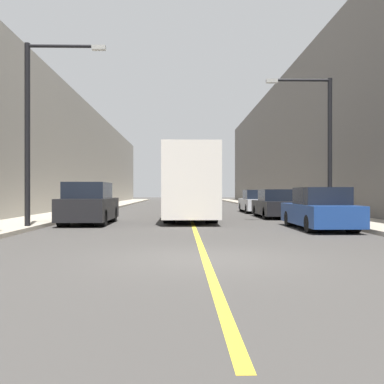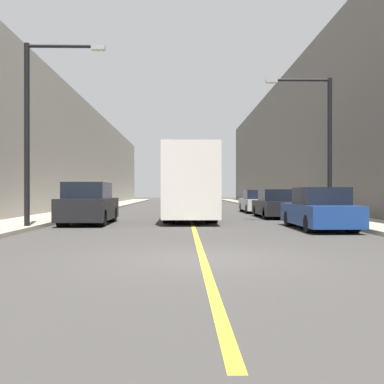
{
  "view_description": "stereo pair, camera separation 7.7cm",
  "coord_description": "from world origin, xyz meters",
  "px_view_note": "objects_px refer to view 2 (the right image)",
  "views": [
    {
      "loc": [
        -0.5,
        -9.41,
        1.41
      ],
      "look_at": [
        0.07,
        14.44,
        1.38
      ],
      "focal_mm": 42.0,
      "sensor_mm": 36.0,
      "label": 1
    },
    {
      "loc": [
        -0.42,
        -9.42,
        1.41
      ],
      "look_at": [
        0.07,
        14.44,
        1.38
      ],
      "focal_mm": 42.0,
      "sensor_mm": 36.0,
      "label": 2
    }
  ],
  "objects_px": {
    "bus": "(189,183)",
    "car_right_near": "(319,210)",
    "car_right_mid": "(276,205)",
    "street_lamp_right": "(323,136)",
    "car_right_far": "(257,202)",
    "street_lamp_left": "(35,119)",
    "parked_suv_left": "(89,205)"
  },
  "relations": [
    {
      "from": "bus",
      "to": "car_right_near",
      "type": "height_order",
      "value": "bus"
    },
    {
      "from": "car_right_far",
      "to": "street_lamp_left",
      "type": "bearing_deg",
      "value": -127.89
    },
    {
      "from": "bus",
      "to": "car_right_mid",
      "type": "relative_size",
      "value": 2.49
    },
    {
      "from": "car_right_far",
      "to": "street_lamp_left",
      "type": "height_order",
      "value": "street_lamp_left"
    },
    {
      "from": "parked_suv_left",
      "to": "car_right_near",
      "type": "height_order",
      "value": "parked_suv_left"
    },
    {
      "from": "bus",
      "to": "parked_suv_left",
      "type": "relative_size",
      "value": 2.63
    },
    {
      "from": "car_right_mid",
      "to": "street_lamp_right",
      "type": "distance_m",
      "value": 5.32
    },
    {
      "from": "bus",
      "to": "car_right_near",
      "type": "relative_size",
      "value": 2.46
    },
    {
      "from": "car_right_near",
      "to": "street_lamp_right",
      "type": "bearing_deg",
      "value": 70.55
    },
    {
      "from": "car_right_near",
      "to": "street_lamp_right",
      "type": "xyz_separation_m",
      "value": [
        1.17,
        3.3,
        3.17
      ]
    },
    {
      "from": "car_right_far",
      "to": "street_lamp_left",
      "type": "distance_m",
      "value": 17.25
    },
    {
      "from": "street_lamp_right",
      "to": "street_lamp_left",
      "type": "bearing_deg",
      "value": -164.16
    },
    {
      "from": "parked_suv_left",
      "to": "street_lamp_left",
      "type": "xyz_separation_m",
      "value": [
        -1.35,
        -2.85,
        3.23
      ]
    },
    {
      "from": "car_right_far",
      "to": "street_lamp_left",
      "type": "relative_size",
      "value": 0.71
    },
    {
      "from": "street_lamp_left",
      "to": "bus",
      "type": "bearing_deg",
      "value": 50.74
    },
    {
      "from": "bus",
      "to": "street_lamp_right",
      "type": "relative_size",
      "value": 1.86
    },
    {
      "from": "parked_suv_left",
      "to": "street_lamp_left",
      "type": "height_order",
      "value": "street_lamp_left"
    },
    {
      "from": "street_lamp_left",
      "to": "street_lamp_right",
      "type": "height_order",
      "value": "street_lamp_left"
    },
    {
      "from": "car_right_near",
      "to": "car_right_mid",
      "type": "distance_m",
      "value": 7.38
    },
    {
      "from": "parked_suv_left",
      "to": "car_right_far",
      "type": "bearing_deg",
      "value": 49.27
    },
    {
      "from": "bus",
      "to": "car_right_mid",
      "type": "distance_m",
      "value": 4.81
    },
    {
      "from": "car_right_mid",
      "to": "car_right_near",
      "type": "bearing_deg",
      "value": -89.31
    },
    {
      "from": "parked_suv_left",
      "to": "street_lamp_right",
      "type": "distance_m",
      "value": 10.76
    },
    {
      "from": "bus",
      "to": "street_lamp_left",
      "type": "height_order",
      "value": "street_lamp_left"
    },
    {
      "from": "car_right_mid",
      "to": "street_lamp_left",
      "type": "xyz_separation_m",
      "value": [
        -10.41,
        -7.38,
        3.38
      ]
    },
    {
      "from": "bus",
      "to": "parked_suv_left",
      "type": "xyz_separation_m",
      "value": [
        -4.4,
        -4.19,
        -1.01
      ]
    },
    {
      "from": "bus",
      "to": "car_right_far",
      "type": "xyz_separation_m",
      "value": [
        4.63,
        6.31,
        -1.16
      ]
    },
    {
      "from": "car_right_mid",
      "to": "car_right_far",
      "type": "distance_m",
      "value": 5.96
    },
    {
      "from": "car_right_mid",
      "to": "street_lamp_right",
      "type": "xyz_separation_m",
      "value": [
        1.25,
        -4.08,
        3.19
      ]
    },
    {
      "from": "car_right_near",
      "to": "car_right_far",
      "type": "relative_size",
      "value": 1.0
    },
    {
      "from": "street_lamp_left",
      "to": "street_lamp_right",
      "type": "relative_size",
      "value": 1.06
    },
    {
      "from": "bus",
      "to": "car_right_far",
      "type": "bearing_deg",
      "value": 53.69
    }
  ]
}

